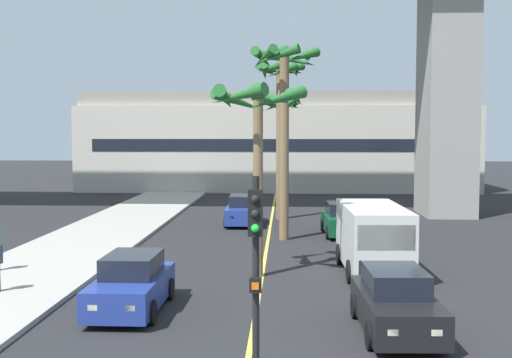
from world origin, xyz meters
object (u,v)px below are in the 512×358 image
(palm_tree_mid_median, at_px, (282,123))
(palm_tree_far_median, at_px, (258,117))
(car_queue_fourth, at_px, (342,220))
(delivery_van, at_px, (373,237))
(palm_tree_near_median, at_px, (281,98))
(palm_tree_farthest_median, at_px, (284,89))
(car_queue_third, at_px, (243,211))
(traffic_light_median_near, at_px, (256,266))
(car_queue_front, at_px, (396,303))
(car_queue_second, at_px, (132,285))

(palm_tree_mid_median, distance_m, palm_tree_far_median, 23.38)
(car_queue_fourth, relative_size, delivery_van, 0.78)
(palm_tree_near_median, relative_size, palm_tree_farthest_median, 1.01)
(delivery_van, bearing_deg, car_queue_third, 114.06)
(car_queue_fourth, bearing_deg, traffic_light_median_near, -98.87)
(traffic_light_median_near, relative_size, palm_tree_far_median, 0.64)
(car_queue_front, xyz_separation_m, car_queue_fourth, (0.01, 15.39, 0.00))
(palm_tree_farthest_median, bearing_deg, car_queue_fourth, 28.57)
(car_queue_third, height_order, palm_tree_far_median, palm_tree_far_median)
(car_queue_fourth, xyz_separation_m, palm_tree_mid_median, (-2.99, 14.12, 4.87))
(car_queue_third, bearing_deg, car_queue_front, -75.08)
(traffic_light_median_near, relative_size, palm_tree_mid_median, 0.57)
(car_queue_fourth, height_order, traffic_light_median_near, traffic_light_median_near)
(traffic_light_median_near, bearing_deg, palm_tree_far_median, 92.22)
(car_queue_second, distance_m, delivery_van, 8.96)
(delivery_van, xyz_separation_m, palm_tree_near_median, (-3.35, 14.26, 5.57))
(car_queue_front, distance_m, car_queue_fourth, 15.39)
(palm_tree_mid_median, relative_size, palm_tree_far_median, 1.12)
(palm_tree_mid_median, height_order, palm_tree_far_median, palm_tree_mid_median)
(palm_tree_farthest_median, bearing_deg, delivery_van, -66.10)
(palm_tree_mid_median, bearing_deg, palm_tree_far_median, -91.65)
(delivery_van, bearing_deg, car_queue_fourth, 92.13)
(traffic_light_median_near, relative_size, palm_tree_near_median, 0.47)
(palm_tree_farthest_median, bearing_deg, car_queue_front, -78.64)
(palm_tree_farthest_median, bearing_deg, palm_tree_near_median, 91.87)
(car_queue_front, bearing_deg, palm_tree_far_median, 120.78)
(palm_tree_far_median, distance_m, palm_tree_farthest_median, 7.92)
(car_queue_third, xyz_separation_m, palm_tree_farthest_median, (2.22, -4.91, 6.19))
(car_queue_second, height_order, delivery_van, delivery_van)
(delivery_van, xyz_separation_m, palm_tree_mid_median, (-3.31, 22.68, 4.30))
(car_queue_third, distance_m, palm_tree_near_median, 6.85)
(traffic_light_median_near, xyz_separation_m, palm_tree_mid_median, (0.23, 34.78, 2.87))
(palm_tree_near_median, bearing_deg, palm_tree_mid_median, 89.70)
(palm_tree_mid_median, height_order, palm_tree_farthest_median, palm_tree_farthest_median)
(car_queue_front, distance_m, car_queue_third, 19.43)
(car_queue_second, height_order, car_queue_third, same)
(car_queue_third, relative_size, palm_tree_far_median, 0.63)
(palm_tree_near_median, xyz_separation_m, palm_tree_mid_median, (0.04, 8.42, -1.27))
(car_queue_fourth, distance_m, traffic_light_median_near, 21.00)
(car_queue_front, relative_size, car_queue_fourth, 1.00)
(delivery_van, distance_m, palm_tree_farthest_median, 9.53)
(car_queue_fourth, relative_size, traffic_light_median_near, 0.99)
(car_queue_second, bearing_deg, car_queue_front, -13.42)
(car_queue_third, xyz_separation_m, delivery_van, (5.33, -11.95, 0.57))
(traffic_light_median_near, bearing_deg, palm_tree_near_median, 89.59)
(palm_tree_near_median, bearing_deg, delivery_van, -76.76)
(car_queue_front, xyz_separation_m, palm_tree_farthest_median, (-2.79, 13.87, 6.19))
(car_queue_fourth, bearing_deg, car_queue_third, 145.98)
(car_queue_second, height_order, car_queue_fourth, same)
(delivery_van, xyz_separation_m, traffic_light_median_near, (-3.54, -12.10, 1.43))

